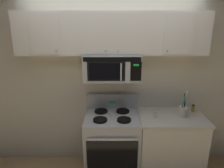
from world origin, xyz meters
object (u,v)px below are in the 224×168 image
(stove_range, at_px, (112,143))
(salt_shaker, at_px, (155,114))
(utensil_crock_cream, at_px, (183,111))
(spice_jar, at_px, (193,108))
(over_range_microwave, at_px, (112,67))

(stove_range, distance_m, salt_shaker, 0.77)
(stove_range, height_order, salt_shaker, stove_range)
(utensil_crock_cream, height_order, spice_jar, utensil_crock_cream)
(over_range_microwave, bearing_deg, salt_shaker, -16.71)
(salt_shaker, bearing_deg, spice_jar, 19.02)
(utensil_crock_cream, xyz_separation_m, spice_jar, (0.21, 0.17, -0.04))
(utensil_crock_cream, height_order, salt_shaker, utensil_crock_cream)
(stove_range, xyz_separation_m, salt_shaker, (0.60, -0.06, 0.48))
(stove_range, bearing_deg, utensil_crock_cream, -1.37)
(stove_range, xyz_separation_m, over_range_microwave, (-0.00, 0.12, 1.11))
(salt_shaker, distance_m, spice_jar, 0.63)
(utensil_crock_cream, bearing_deg, salt_shaker, -174.31)
(over_range_microwave, distance_m, spice_jar, 1.35)
(stove_range, distance_m, utensil_crock_cream, 1.11)
(salt_shaker, xyz_separation_m, spice_jar, (0.60, 0.21, 0.00))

